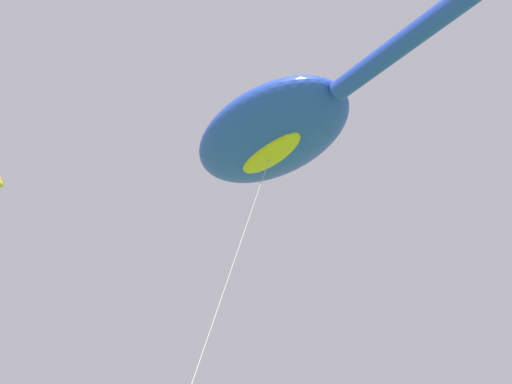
{
  "coord_description": "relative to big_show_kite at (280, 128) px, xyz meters",
  "views": [
    {
      "loc": [
        -8.0,
        3.83,
        1.9
      ],
      "look_at": [
        1.86,
        5.7,
        8.03
      ],
      "focal_mm": 42.68,
      "sensor_mm": 36.0,
      "label": 1
    }
  ],
  "objects": [
    {
      "name": "big_show_kite",
      "position": [
        0.0,
        0.0,
        0.0
      ],
      "size": [
        10.9,
        12.06,
        14.3
      ],
      "rotation": [
        0.0,
        0.0,
        0.85
      ],
      "color": "blue",
      "rests_on": "ground"
    }
  ]
}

